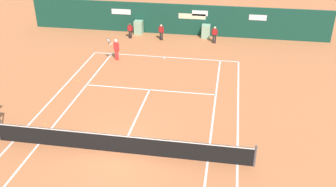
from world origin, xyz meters
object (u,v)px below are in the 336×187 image
(player_on_baseline, at_px, (116,48))
(tennis_ball_mid_court, at_px, (45,124))
(tennis_ball_by_sideline, at_px, (231,90))
(ball_kid_left_post, at_px, (130,30))
(ball_kid_right_post, at_px, (161,31))
(ball_kid_centre_post, at_px, (215,34))
(tennis_ball_near_service_line, at_px, (78,80))

(player_on_baseline, bearing_deg, tennis_ball_mid_court, 102.22)
(tennis_ball_by_sideline, bearing_deg, ball_kid_left_post, 135.83)
(player_on_baseline, relative_size, tennis_ball_mid_court, 26.05)
(ball_kid_right_post, height_order, ball_kid_left_post, ball_kid_right_post)
(ball_kid_left_post, height_order, tennis_ball_by_sideline, ball_kid_left_post)
(ball_kid_centre_post, height_order, tennis_ball_by_sideline, ball_kid_centre_post)
(tennis_ball_by_sideline, distance_m, tennis_ball_mid_court, 10.83)
(ball_kid_centre_post, bearing_deg, ball_kid_left_post, 7.08)
(ball_kid_left_post, relative_size, tennis_ball_by_sideline, 18.69)
(tennis_ball_mid_court, bearing_deg, ball_kid_centre_post, 60.12)
(tennis_ball_near_service_line, bearing_deg, ball_kid_centre_post, 46.13)
(tennis_ball_near_service_line, xyz_separation_m, tennis_ball_mid_court, (0.26, -5.21, 0.00))
(tennis_ball_mid_court, bearing_deg, ball_kid_right_post, 75.38)
(tennis_ball_near_service_line, bearing_deg, tennis_ball_by_sideline, 1.51)
(player_on_baseline, distance_m, tennis_ball_by_sideline, 8.92)
(ball_kid_centre_post, xyz_separation_m, tennis_ball_by_sideline, (1.53, -8.15, -0.75))
(player_on_baseline, distance_m, tennis_ball_near_service_line, 4.08)
(ball_kid_left_post, bearing_deg, tennis_ball_near_service_line, 80.05)
(ball_kid_centre_post, relative_size, tennis_ball_mid_court, 19.99)
(tennis_ball_near_service_line, bearing_deg, ball_kid_right_post, 65.62)
(ball_kid_right_post, relative_size, tennis_ball_by_sideline, 19.23)
(ball_kid_centre_post, relative_size, ball_kid_left_post, 1.07)
(tennis_ball_near_service_line, bearing_deg, ball_kid_left_post, 81.71)
(ball_kid_centre_post, distance_m, ball_kid_left_post, 6.85)
(tennis_ball_near_service_line, bearing_deg, tennis_ball_mid_court, -87.19)
(player_on_baseline, bearing_deg, ball_kid_right_post, -97.06)
(ball_kid_centre_post, xyz_separation_m, ball_kid_right_post, (-4.27, 0.00, -0.03))
(player_on_baseline, bearing_deg, tennis_ball_by_sideline, 176.82)
(ball_kid_right_post, xyz_separation_m, tennis_ball_near_service_line, (-3.81, -8.40, -0.72))
(player_on_baseline, height_order, ball_kid_centre_post, player_on_baseline)
(ball_kid_centre_post, distance_m, ball_kid_right_post, 4.27)
(player_on_baseline, relative_size, ball_kid_left_post, 1.39)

